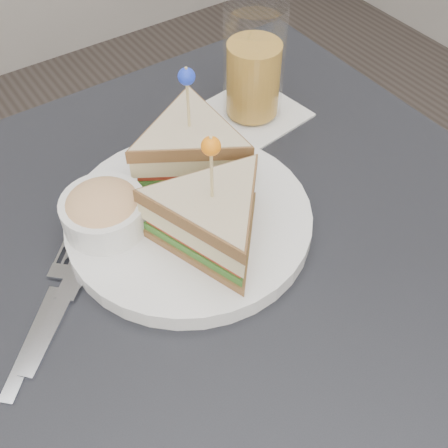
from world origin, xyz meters
TOP-DOWN VIEW (x-y plane):
  - table at (0.00, 0.00)m, footprint 0.80×0.80m
  - plate_meal at (0.01, 0.07)m, footprint 0.37×0.37m
  - cutlery_fork at (-0.19, 0.06)m, footprint 0.16×0.16m
  - cutlery_knife at (-0.16, 0.06)m, footprint 0.18×0.17m
  - drink_set at (0.19, 0.20)m, footprint 0.15×0.15m

SIDE VIEW (x-z plane):
  - table at x=0.00m, z-range 0.30..1.05m
  - cutlery_fork at x=-0.19m, z-range 0.75..0.76m
  - cutlery_knife at x=-0.16m, z-range 0.75..0.76m
  - plate_meal at x=0.01m, z-range 0.71..0.88m
  - drink_set at x=0.19m, z-range 0.74..0.91m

